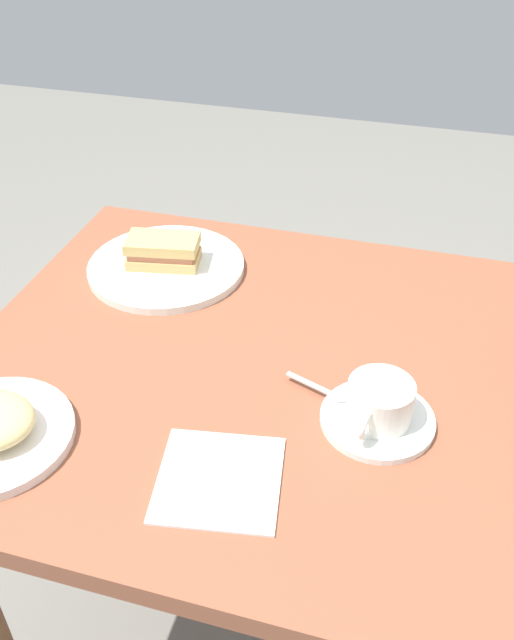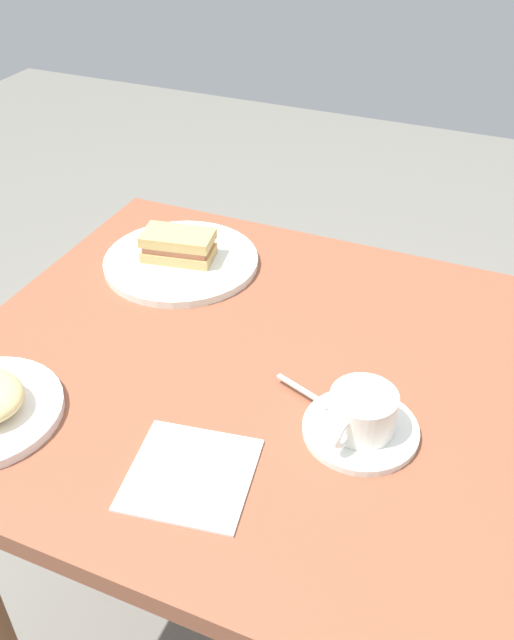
% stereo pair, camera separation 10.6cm
% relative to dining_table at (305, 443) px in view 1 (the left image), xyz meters
% --- Properties ---
extents(ground_plane, '(6.00, 6.00, 0.00)m').
position_rel_dining_table_xyz_m(ground_plane, '(0.00, 0.00, -0.59)').
color(ground_plane, slate).
extents(dining_table, '(1.03, 0.78, 0.74)m').
position_rel_dining_table_xyz_m(dining_table, '(0.00, 0.00, 0.00)').
color(dining_table, brown).
rests_on(dining_table, ground_plane).
extents(sandwich_plate, '(0.27, 0.27, 0.01)m').
position_rel_dining_table_xyz_m(sandwich_plate, '(-0.30, 0.20, 0.16)').
color(sandwich_plate, white).
rests_on(sandwich_plate, dining_table).
extents(sandwich_front, '(0.13, 0.09, 0.05)m').
position_rel_dining_table_xyz_m(sandwich_front, '(-0.31, 0.20, 0.19)').
color(sandwich_front, tan).
rests_on(sandwich_front, sandwich_plate).
extents(coffee_saucer, '(0.15, 0.15, 0.01)m').
position_rel_dining_table_xyz_m(coffee_saucer, '(0.11, -0.08, 0.16)').
color(coffee_saucer, white).
rests_on(coffee_saucer, dining_table).
extents(coffee_cup, '(0.09, 0.11, 0.06)m').
position_rel_dining_table_xyz_m(coffee_cup, '(0.11, -0.08, 0.19)').
color(coffee_cup, white).
rests_on(coffee_cup, coffee_saucer).
extents(spoon, '(0.10, 0.05, 0.01)m').
position_rel_dining_table_xyz_m(spoon, '(0.03, -0.05, 0.16)').
color(spoon, silver).
rests_on(spoon, coffee_saucer).
extents(napkin, '(0.17, 0.17, 0.00)m').
position_rel_dining_table_xyz_m(napkin, '(-0.06, -0.23, 0.15)').
color(napkin, white).
rests_on(napkin, dining_table).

